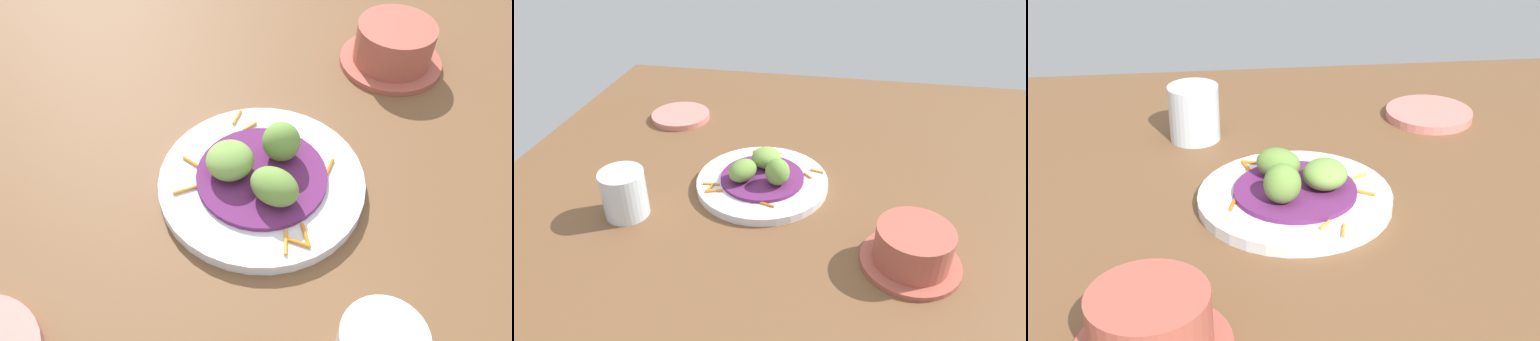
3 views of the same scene
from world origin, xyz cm
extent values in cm
cube|color=brown|center=(0.00, 0.00, 1.00)|extent=(110.00, 110.00, 2.00)
cylinder|color=silver|center=(0.69, -5.94, 2.74)|extent=(23.27, 23.27, 1.47)
cylinder|color=#60235B|center=(0.69, -5.94, 3.79)|extent=(14.74, 14.74, 0.63)
cylinder|color=orange|center=(-3.41, 3.33, 3.67)|extent=(0.96, 2.50, 0.40)
cylinder|color=orange|center=(-1.60, 1.89, 3.67)|extent=(1.64, 1.67, 0.40)
cylinder|color=orange|center=(-7.40, -8.77, 3.67)|extent=(2.78, 1.75, 0.40)
cylinder|color=orange|center=(8.24, -3.63, 3.67)|extent=(1.10, 2.55, 0.40)
cylinder|color=orange|center=(5.29, -14.24, 3.67)|extent=(2.62, 1.08, 0.40)
cylinder|color=orange|center=(6.03, -13.23, 3.67)|extent=(1.25, 2.79, 0.40)
cylinder|color=orange|center=(-7.66, -4.64, 3.67)|extent=(2.14, 1.51, 0.40)
cylinder|color=orange|center=(4.08, -14.34, 3.67)|extent=(0.58, 2.98, 0.40)
ellipsoid|color=#759E47|center=(-2.85, -5.84, 5.85)|extent=(6.70, 6.75, 3.50)
ellipsoid|color=olive|center=(2.38, -9.06, 5.96)|extent=(6.90, 6.38, 3.71)
ellipsoid|color=olive|center=(2.55, -2.92, 6.46)|extent=(4.46, 4.33, 4.71)
cylinder|color=#A85142|center=(16.33, 18.58, 2.40)|extent=(14.22, 14.22, 0.80)
cylinder|color=#A85142|center=(16.33, 18.58, 5.54)|extent=(10.72, 10.72, 5.48)
camera|label=1|loc=(4.56, -44.28, 49.21)|focal=37.29mm
camera|label=2|loc=(67.88, 7.76, 48.76)|focal=32.51mm
camera|label=3|loc=(10.42, 68.09, 45.05)|focal=50.34mm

